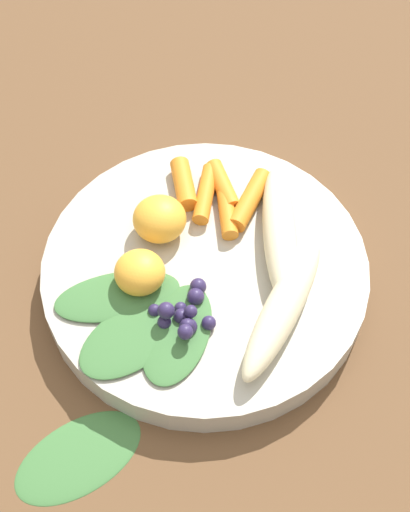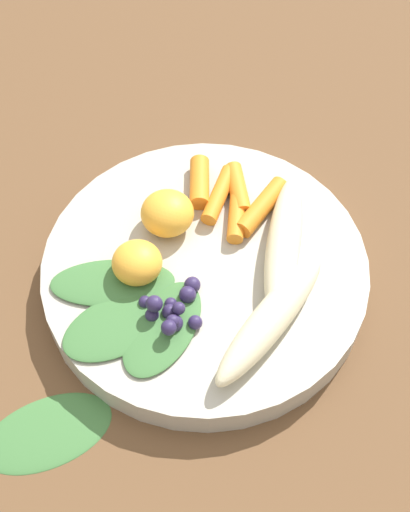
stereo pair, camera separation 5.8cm
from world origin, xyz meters
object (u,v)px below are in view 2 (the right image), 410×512
at_px(banana_peeled_left, 284,242).
at_px(kale_leaf_stray, 47,432).
at_px(orange_segment_near, 137,263).
at_px(bowl, 205,272).
at_px(banana_peeled_right, 271,319).

distance_m(banana_peeled_left, kale_leaf_stray, 0.24).
relative_size(orange_segment_near, kale_leaf_stray, 0.41).
height_order(banana_peeled_left, kale_leaf_stray, banana_peeled_left).
bearing_deg(orange_segment_near, bowl, -57.94).
bearing_deg(bowl, kale_leaf_stray, 160.24).
distance_m(banana_peeled_left, banana_peeled_right, 0.07).
height_order(bowl, banana_peeled_left, banana_peeled_left).
bearing_deg(banana_peeled_left, orange_segment_near, 110.09).
height_order(banana_peeled_right, kale_leaf_stray, banana_peeled_right).
bearing_deg(orange_segment_near, banana_peeled_left, -58.57).
distance_m(bowl, orange_segment_near, 0.06).
relative_size(banana_peeled_left, kale_leaf_stray, 1.39).
height_order(orange_segment_near, kale_leaf_stray, orange_segment_near).
relative_size(banana_peeled_right, kale_leaf_stray, 1.39).
height_order(banana_peeled_left, orange_segment_near, orange_segment_near).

